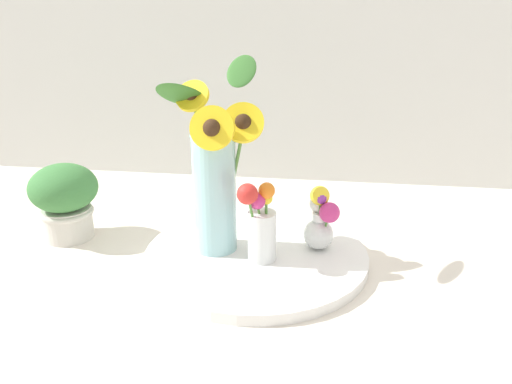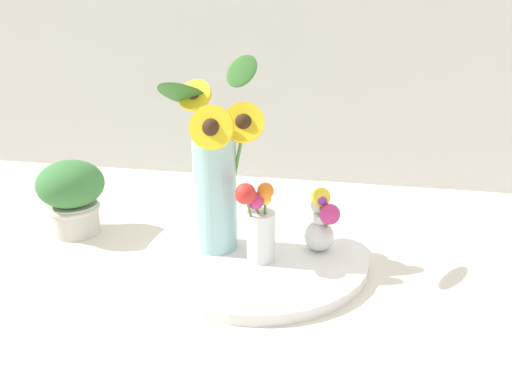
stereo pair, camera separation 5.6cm
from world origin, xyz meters
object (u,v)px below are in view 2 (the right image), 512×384
object	(u,v)px
mason_jar_sunflowers	(215,175)
vase_small_center	(259,224)
potted_plant	(72,194)
serving_tray	(256,256)
vase_bulb_right	(321,221)

from	to	relation	value
mason_jar_sunflowers	vase_small_center	distance (m)	0.14
vase_small_center	potted_plant	bearing A→B (deg)	168.70
vase_small_center	potted_plant	distance (m)	0.48
serving_tray	vase_bulb_right	world-z (taller)	vase_bulb_right
mason_jar_sunflowers	vase_bulb_right	bearing A→B (deg)	7.87
serving_tray	mason_jar_sunflowers	size ratio (longest dim) A/B	1.16
vase_small_center	mason_jar_sunflowers	bearing A→B (deg)	157.19
mason_jar_sunflowers	vase_bulb_right	xyz separation A→B (m)	(0.22, 0.03, -0.10)
serving_tray	vase_small_center	distance (m)	0.10
serving_tray	mason_jar_sunflowers	distance (m)	0.20
vase_small_center	serving_tray	bearing A→B (deg)	109.82
serving_tray	potted_plant	xyz separation A→B (m)	(-0.45, 0.05, 0.09)
vase_small_center	vase_bulb_right	xyz separation A→B (m)	(0.12, 0.07, -0.01)
serving_tray	mason_jar_sunflowers	world-z (taller)	mason_jar_sunflowers
mason_jar_sunflowers	vase_small_center	bearing A→B (deg)	-22.81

